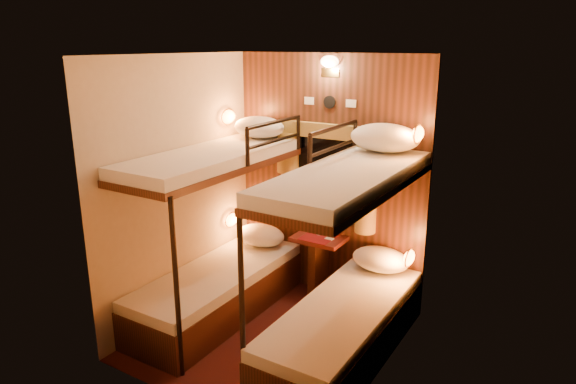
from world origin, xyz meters
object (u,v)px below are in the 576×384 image
Objects in this scene: bunk_right at (344,293)px; bottle_right at (330,228)px; table at (319,259)px; bottle_left at (320,224)px; bunk_left at (217,259)px.

bunk_right reaches higher than bottle_right.
bottle_right is (0.09, 0.05, 0.33)m from table.
bottle_right is at bearing 123.77° from bunk_right.
table is at bearing 129.67° from bunk_right.
bottle_left is 0.12m from bottle_right.
table is (-0.65, 0.78, -0.14)m from bunk_right.
bunk_left is 1.30m from bunk_right.
bunk_left is 1.02m from table.
bunk_left reaches higher than bottle_left.
bunk_right is at bearing -56.23° from bottle_right.
bottle_left is at bearing 53.48° from bunk_left.
bunk_right reaches higher than table.
bunk_right is 1.02m from table.
bunk_left is 7.05× the size of bottle_left.
table is 2.89× the size of bottle_right.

